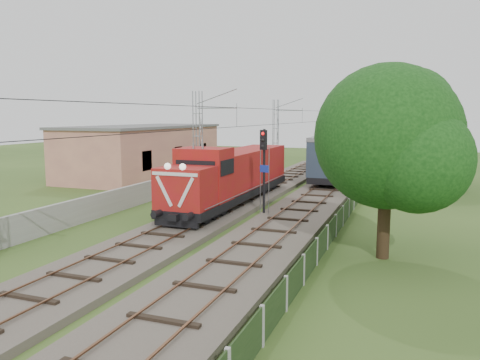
% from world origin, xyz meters
% --- Properties ---
extents(ground, '(140.00, 140.00, 0.00)m').
position_xyz_m(ground, '(0.00, 0.00, 0.00)').
color(ground, '#2F491B').
rests_on(ground, ground).
extents(track_main, '(4.20, 70.00, 0.45)m').
position_xyz_m(track_main, '(0.00, 7.00, 0.18)').
color(track_main, '#6B6054').
rests_on(track_main, ground).
extents(track_side, '(4.20, 80.00, 0.45)m').
position_xyz_m(track_side, '(5.00, 20.00, 0.18)').
color(track_side, '#6B6054').
rests_on(track_side, ground).
extents(catenary, '(3.31, 70.00, 8.00)m').
position_xyz_m(catenary, '(-2.95, 12.00, 4.05)').
color(catenary, gray).
rests_on(catenary, ground).
extents(boundary_wall, '(0.25, 40.00, 1.50)m').
position_xyz_m(boundary_wall, '(-6.50, 12.00, 0.75)').
color(boundary_wall, '#9E9E99').
rests_on(boundary_wall, ground).
extents(station_building, '(8.40, 20.40, 5.22)m').
position_xyz_m(station_building, '(-15.00, 24.00, 2.63)').
color(station_building, tan).
rests_on(station_building, ground).
extents(fence, '(0.12, 32.00, 1.20)m').
position_xyz_m(fence, '(8.00, 3.00, 0.60)').
color(fence, black).
rests_on(fence, ground).
extents(locomotive, '(2.95, 16.84, 4.28)m').
position_xyz_m(locomotive, '(0.00, 11.16, 2.21)').
color(locomotive, black).
rests_on(locomotive, ground).
extents(coach_rake, '(3.29, 122.88, 3.80)m').
position_xyz_m(coach_rake, '(5.00, 80.47, 2.69)').
color(coach_rake, black).
rests_on(coach_rake, ground).
extents(signal_post, '(0.60, 0.47, 5.47)m').
position_xyz_m(signal_post, '(3.10, 8.48, 3.76)').
color(signal_post, black).
rests_on(signal_post, ground).
extents(tree_a, '(6.58, 6.26, 8.53)m').
position_xyz_m(tree_a, '(10.63, 2.56, 5.32)').
color(tree_a, '#3C2618').
rests_on(tree_a, ground).
extents(tree_b, '(8.18, 7.79, 10.60)m').
position_xyz_m(tree_b, '(11.20, 26.91, 6.62)').
color(tree_b, '#3C2618').
rests_on(tree_b, ground).
extents(tree_c, '(6.80, 6.47, 8.81)m').
position_xyz_m(tree_c, '(11.18, 24.86, 5.50)').
color(tree_c, '#3C2618').
rests_on(tree_c, ground).
extents(tree_d, '(6.02, 5.73, 7.81)m').
position_xyz_m(tree_d, '(11.63, 40.23, 4.87)').
color(tree_d, '#3C2618').
rests_on(tree_d, ground).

